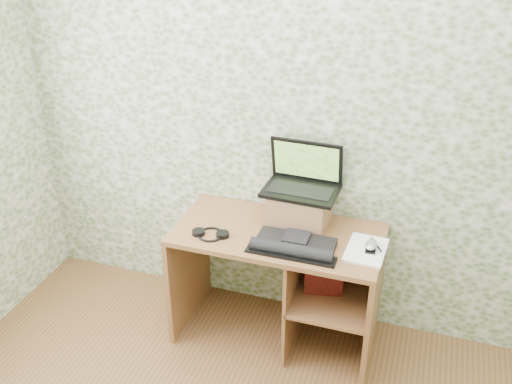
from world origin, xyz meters
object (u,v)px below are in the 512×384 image
(riser, at_px, (300,208))
(laptop, at_px, (303,179))
(notepad, at_px, (366,250))
(desk, at_px, (291,270))
(keyboard, at_px, (294,245))

(riser, height_order, laptop, laptop)
(notepad, bearing_deg, desk, 174.04)
(laptop, relative_size, notepad, 1.47)
(desk, distance_m, notepad, 0.52)
(desk, xyz_separation_m, laptop, (0.01, 0.16, 0.54))
(notepad, bearing_deg, riser, 159.33)
(desk, height_order, laptop, laptop)
(riser, relative_size, keyboard, 0.68)
(laptop, relative_size, keyboard, 0.88)
(desk, height_order, keyboard, keyboard)
(laptop, bearing_deg, keyboard, -80.82)
(notepad, bearing_deg, laptop, 154.29)
(keyboard, height_order, notepad, keyboard)
(desk, xyz_separation_m, riser, (0.01, 0.12, 0.37))
(desk, relative_size, riser, 3.58)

